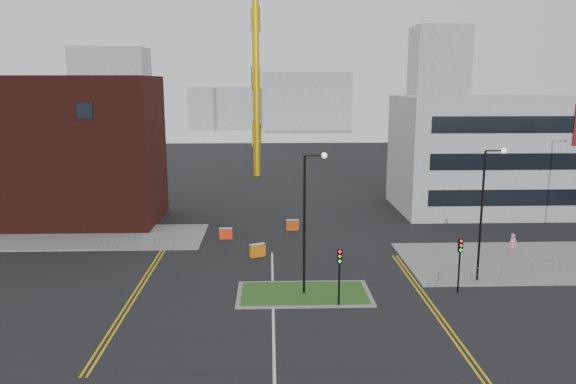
# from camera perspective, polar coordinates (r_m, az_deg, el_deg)

# --- Properties ---
(ground) EXTENTS (200.00, 200.00, 0.00)m
(ground) POSITION_cam_1_polar(r_m,az_deg,el_deg) (29.32, -1.44, -16.12)
(ground) COLOR black
(ground) RESTS_ON ground
(pavement_left) EXTENTS (28.00, 8.00, 0.12)m
(pavement_left) POSITION_cam_1_polar(r_m,az_deg,el_deg) (53.69, -23.59, -4.26)
(pavement_left) COLOR slate
(pavement_left) RESTS_ON ground
(pavement_right) EXTENTS (24.00, 10.00, 0.12)m
(pavement_right) POSITION_cam_1_polar(r_m,az_deg,el_deg) (47.70, 26.04, -6.32)
(pavement_right) COLOR slate
(pavement_right) RESTS_ON ground
(island_kerb) EXTENTS (8.60, 4.60, 0.08)m
(island_kerb) POSITION_cam_1_polar(r_m,az_deg,el_deg) (36.67, 1.63, -10.30)
(island_kerb) COLOR slate
(island_kerb) RESTS_ON ground
(grass_island) EXTENTS (8.00, 4.00, 0.12)m
(grass_island) POSITION_cam_1_polar(r_m,az_deg,el_deg) (36.66, 1.63, -10.27)
(grass_island) COLOR #204E1A
(grass_island) RESTS_ON ground
(brick_building) EXTENTS (24.20, 10.07, 14.24)m
(brick_building) POSITION_cam_1_polar(r_m,az_deg,el_deg) (59.05, -24.68, 3.70)
(brick_building) COLOR #3F150F
(brick_building) RESTS_ON ground
(office_block) EXTENTS (25.00, 12.20, 12.00)m
(office_block) POSITION_cam_1_polar(r_m,az_deg,el_deg) (64.11, 22.24, 3.63)
(office_block) COLOR #A4A7A9
(office_block) RESTS_ON ground
(streetlamp_island) EXTENTS (1.46, 0.36, 9.18)m
(streetlamp_island) POSITION_cam_1_polar(r_m,az_deg,el_deg) (35.08, 2.03, -2.09)
(streetlamp_island) COLOR black
(streetlamp_island) RESTS_ON ground
(streetlamp_right_near) EXTENTS (1.46, 0.36, 9.18)m
(streetlamp_right_near) POSITION_cam_1_polar(r_m,az_deg,el_deg) (39.65, 19.40, -1.18)
(streetlamp_right_near) COLOR black
(streetlamp_right_near) RESTS_ON ground
(traffic_light_island) EXTENTS (0.28, 0.33, 3.65)m
(traffic_light_island) POSITION_cam_1_polar(r_m,az_deg,el_deg) (34.10, 5.25, -7.50)
(traffic_light_island) COLOR black
(traffic_light_island) RESTS_ON ground
(traffic_light_right) EXTENTS (0.28, 0.33, 3.65)m
(traffic_light_right) POSITION_cam_1_polar(r_m,az_deg,el_deg) (37.75, 17.07, -6.10)
(traffic_light_right) COLOR black
(traffic_light_right) RESTS_ON ground
(railing_left) EXTENTS (6.05, 0.05, 1.10)m
(railing_left) POSITION_cam_1_polar(r_m,az_deg,el_deg) (47.12, -15.19, -4.90)
(railing_left) COLOR gray
(railing_left) RESTS_ON ground
(railing_right) EXTENTS (19.05, 5.05, 1.10)m
(railing_right) POSITION_cam_1_polar(r_m,az_deg,el_deg) (44.71, 25.89, -6.47)
(railing_right) COLOR gray
(railing_right) RESTS_ON ground
(centre_line) EXTENTS (0.15, 30.00, 0.01)m
(centre_line) POSITION_cam_1_polar(r_m,az_deg,el_deg) (31.11, -1.47, -14.43)
(centre_line) COLOR silver
(centre_line) RESTS_ON ground
(yellow_left_a) EXTENTS (0.12, 24.00, 0.01)m
(yellow_left_a) POSITION_cam_1_polar(r_m,az_deg,el_deg) (39.49, -14.92, -9.14)
(yellow_left_a) COLOR gold
(yellow_left_a) RESTS_ON ground
(yellow_left_b) EXTENTS (0.12, 24.00, 0.01)m
(yellow_left_b) POSITION_cam_1_polar(r_m,az_deg,el_deg) (39.42, -14.49, -9.16)
(yellow_left_b) COLOR gold
(yellow_left_b) RESTS_ON ground
(yellow_right_a) EXTENTS (0.12, 20.00, 0.01)m
(yellow_right_a) POSITION_cam_1_polar(r_m,az_deg,el_deg) (36.08, 14.04, -11.06)
(yellow_right_a) COLOR gold
(yellow_right_a) RESTS_ON ground
(yellow_right_b) EXTENTS (0.12, 20.00, 0.01)m
(yellow_right_b) POSITION_cam_1_polar(r_m,az_deg,el_deg) (36.16, 14.50, -11.03)
(yellow_right_b) COLOR gold
(yellow_right_b) RESTS_ON ground
(skyline_a) EXTENTS (18.00, 12.00, 22.00)m
(skyline_a) POSITION_cam_1_polar(r_m,az_deg,el_deg) (151.43, -17.42, 9.67)
(skyline_a) COLOR gray
(skyline_a) RESTS_ON ground
(skyline_b) EXTENTS (24.00, 12.00, 16.00)m
(skyline_b) POSITION_cam_1_polar(r_m,az_deg,el_deg) (156.50, 1.83, 9.10)
(skyline_b) COLOR gray
(skyline_b) RESTS_ON ground
(skyline_c) EXTENTS (14.00, 12.00, 28.00)m
(skyline_c) POSITION_cam_1_polar(r_m,az_deg,el_deg) (157.69, 15.00, 10.93)
(skyline_c) COLOR gray
(skyline_c) RESTS_ON ground
(skyline_d) EXTENTS (30.00, 12.00, 12.00)m
(skyline_d) POSITION_cam_1_polar(r_m,az_deg,el_deg) (166.43, -4.67, 8.50)
(skyline_d) COLOR gray
(skyline_d) RESTS_ON ground
(pedestrian) EXTENTS (0.78, 0.62, 1.87)m
(pedestrian) POSITION_cam_1_polar(r_m,az_deg,el_deg) (47.18, 21.88, -5.06)
(pedestrian) COLOR pink
(pedestrian) RESTS_ON ground
(barrier_left) EXTENTS (1.28, 0.85, 1.02)m
(barrier_left) POSITION_cam_1_polar(r_m,az_deg,el_deg) (44.08, -3.13, -5.88)
(barrier_left) COLOR orange
(barrier_left) RESTS_ON ground
(barrier_mid) EXTENTS (1.14, 0.41, 0.95)m
(barrier_mid) POSITION_cam_1_polar(r_m,az_deg,el_deg) (49.26, -6.33, -4.15)
(barrier_mid) COLOR #FF310E
(barrier_mid) RESTS_ON ground
(barrier_right) EXTENTS (1.18, 0.46, 0.97)m
(barrier_right) POSITION_cam_1_polar(r_m,az_deg,el_deg) (51.75, 0.46, -3.32)
(barrier_right) COLOR #C7440B
(barrier_right) RESTS_ON ground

